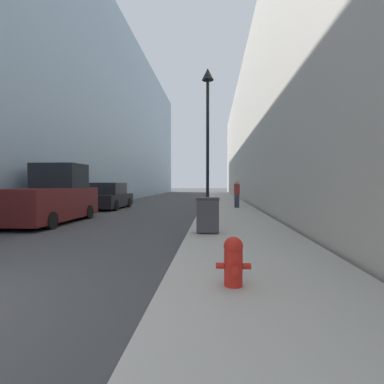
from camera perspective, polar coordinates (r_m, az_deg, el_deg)
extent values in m
cube|color=#B7B2A8|center=(20.96, 6.56, -2.69)|extent=(3.35, 60.00, 0.16)
cube|color=#849EB2|center=(33.03, -22.55, 13.76)|extent=(12.00, 60.00, 17.33)
cube|color=beige|center=(30.54, 20.94, 10.70)|extent=(12.00, 60.00, 13.05)
cylinder|color=red|center=(4.56, 7.87, -14.09)|extent=(0.27, 0.27, 0.53)
sphere|color=red|center=(4.49, 7.89, -10.23)|extent=(0.28, 0.28, 0.28)
cylinder|color=red|center=(4.47, 7.89, -9.15)|extent=(0.08, 0.08, 0.06)
cylinder|color=red|center=(4.37, 8.05, -14.45)|extent=(0.11, 0.12, 0.11)
cylinder|color=red|center=(4.55, 5.34, -13.79)|extent=(0.12, 0.09, 0.09)
cylinder|color=red|center=(4.57, 10.39, -13.73)|extent=(0.12, 0.09, 0.09)
cube|color=#3D3D42|center=(9.12, 3.05, -4.59)|extent=(0.66, 0.57, 0.96)
cube|color=#2D2D31|center=(9.08, 3.05, -1.33)|extent=(0.68, 0.59, 0.08)
cylinder|color=black|center=(9.42, 1.35, -7.03)|extent=(0.05, 0.16, 0.16)
cylinder|color=black|center=(9.41, 4.80, -7.04)|extent=(0.05, 0.16, 0.16)
cylinder|color=black|center=(13.00, 2.98, -4.43)|extent=(0.25, 0.25, 0.25)
cylinder|color=black|center=(13.01, 3.00, 8.08)|extent=(0.13, 0.13, 5.92)
cone|color=black|center=(13.75, 3.02, 21.51)|extent=(0.50, 0.50, 0.50)
cube|color=#561919|center=(13.82, -25.59, -2.00)|extent=(2.12, 5.24, 1.29)
cube|color=black|center=(14.60, -23.86, 2.83)|extent=(1.95, 1.68, 1.07)
cylinder|color=black|center=(15.75, -25.76, -3.39)|extent=(0.24, 0.64, 0.64)
cylinder|color=black|center=(14.87, -19.14, -3.61)|extent=(0.24, 0.64, 0.64)
cylinder|color=black|center=(11.97, -25.32, -4.93)|extent=(0.24, 0.64, 0.64)
cube|color=black|center=(20.34, -15.50, -1.52)|extent=(1.90, 4.68, 0.79)
cube|color=#1E2328|center=(20.32, -15.51, 0.66)|extent=(1.67, 2.43, 0.75)
cylinder|color=black|center=(21.98, -16.42, -1.91)|extent=(0.24, 0.64, 0.64)
cylinder|color=black|center=(21.42, -12.01, -1.97)|extent=(0.24, 0.64, 0.64)
cylinder|color=black|center=(19.38, -19.34, -2.41)|extent=(0.24, 0.64, 0.64)
cylinder|color=black|center=(18.75, -14.40, -2.50)|extent=(0.24, 0.64, 0.64)
cube|color=#2D3347|center=(18.79, 8.53, -1.70)|extent=(0.29, 0.20, 0.82)
cube|color=maroon|center=(18.76, 8.54, 0.53)|extent=(0.34, 0.20, 0.65)
sphere|color=tan|center=(18.76, 8.55, 1.86)|extent=(0.22, 0.22, 0.22)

